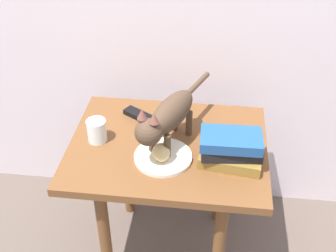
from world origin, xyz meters
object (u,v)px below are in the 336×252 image
side_table (168,164)px  book_stack (231,149)px  plate (163,157)px  bread_roll (161,152)px  tv_remote (141,116)px  cat (168,117)px  candle_jar (97,132)px

side_table → book_stack: bearing=-18.4°
side_table → plate: size_ratio=3.53×
bread_roll → book_stack: (0.23, 0.02, 0.02)m
bread_roll → tv_remote: (-0.11, 0.24, -0.03)m
side_table → book_stack: size_ratio=3.20×
side_table → tv_remote: 0.22m
bread_roll → cat: size_ratio=0.18×
plate → book_stack: (0.23, 0.01, 0.05)m
side_table → plate: bearing=-95.0°
candle_jar → tv_remote: (0.13, 0.15, -0.03)m
book_stack → tv_remote: 0.41m
side_table → candle_jar: 0.29m
cat → tv_remote: cat is taller
bread_roll → candle_jar: candle_jar is taller
bread_roll → cat: 0.12m
book_stack → cat: bearing=166.0°
side_table → plate: plate is taller
book_stack → side_table: bearing=161.6°
candle_jar → book_stack: bearing=-7.8°
plate → cat: (0.01, 0.06, 0.13)m
plate → candle_jar: size_ratio=2.35×
bread_roll → book_stack: 0.23m
side_table → tv_remote: bearing=130.1°
cat → tv_remote: 0.24m
cat → bread_roll: bearing=-99.2°
plate → bread_roll: bearing=-108.8°
bread_roll → book_stack: book_stack is taller
candle_jar → tv_remote: bearing=49.0°
plate → bread_roll: size_ratio=2.50×
candle_jar → cat: bearing=-2.4°
side_table → bread_roll: bearing=-97.1°
plate → book_stack: 0.23m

